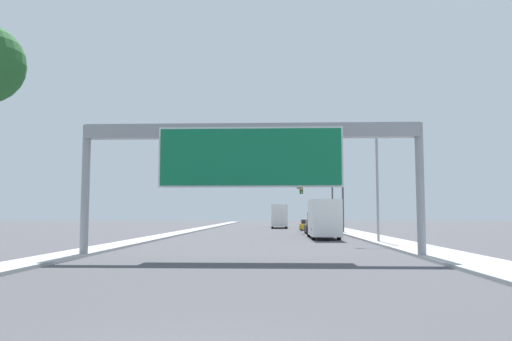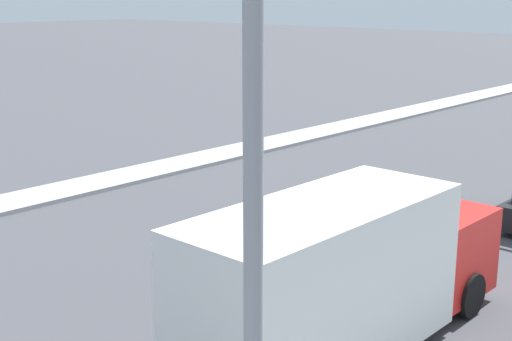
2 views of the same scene
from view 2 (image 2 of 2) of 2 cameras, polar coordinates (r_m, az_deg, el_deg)
name	(u,v)px [view 2 (image 2 of 2)]	position (r m, az deg, el deg)	size (l,w,h in m)	color
median_strip_left	(384,118)	(41.08, 10.19, 4.18)	(2.00, 120.00, 0.15)	#A9A9A9
truck_box_secondary	(346,276)	(13.93, 7.23, -8.35)	(2.32, 8.33, 3.26)	red
street_lamp_right	(225,230)	(6.50, -2.50, -4.81)	(2.69, 0.28, 8.11)	gray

